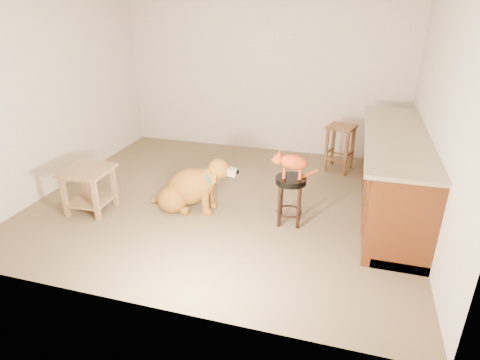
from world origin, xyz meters
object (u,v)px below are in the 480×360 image
(wood_stool, at_px, (340,147))
(tabby_kitten, at_px, (291,162))
(padded_stool, at_px, (290,191))
(side_table, at_px, (89,184))
(golden_retriever, at_px, (190,188))

(wood_stool, xyz_separation_m, tabby_kitten, (-0.44, -1.73, 0.38))
(padded_stool, xyz_separation_m, side_table, (-2.29, -0.38, -0.04))
(padded_stool, distance_m, side_table, 2.32)
(side_table, relative_size, golden_retriever, 0.48)
(side_table, distance_m, tabby_kitten, 2.34)
(side_table, bearing_deg, padded_stool, 9.34)
(golden_retriever, bearing_deg, wood_stool, 45.83)
(wood_stool, bearing_deg, tabby_kitten, -104.16)
(wood_stool, bearing_deg, padded_stool, -103.79)
(tabby_kitten, bearing_deg, wood_stool, 69.80)
(padded_stool, relative_size, golden_retriever, 0.49)
(padded_stool, bearing_deg, tabby_kitten, -179.68)
(wood_stool, distance_m, tabby_kitten, 1.82)
(padded_stool, relative_size, side_table, 1.02)
(wood_stool, bearing_deg, golden_retriever, -133.05)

